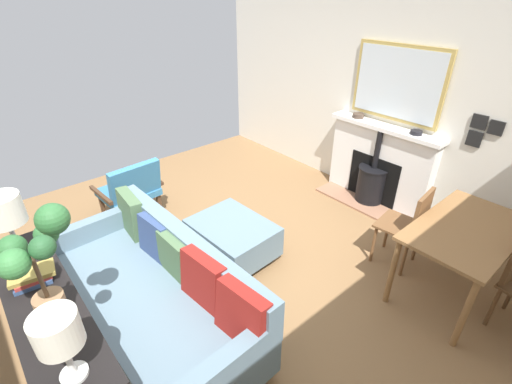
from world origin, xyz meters
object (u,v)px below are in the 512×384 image
fireplace (377,169)px  book_stack (32,277)px  table_lamp_near_end (3,211)px  potted_plant (33,257)px  mantel_bowl_far (416,132)px  sofa (158,291)px  dining_chair_near_fireplace (409,223)px  table_lamp_far_end (58,334)px  dining_table (465,237)px  armchair_accent (131,189)px  mantel_bowl_near (358,115)px  ottoman (233,237)px  console_table (46,310)px

fireplace → book_stack: bearing=-3.3°
table_lamp_near_end → potted_plant: bearing=92.4°
mantel_bowl_far → sofa: bearing=-7.0°
table_lamp_near_end → dining_chair_near_fireplace: (-2.96, 1.59, -0.60)m
table_lamp_near_end → table_lamp_far_end: 1.32m
table_lamp_near_end → potted_plant: (-0.04, 0.85, 0.11)m
dining_chair_near_fireplace → mantel_bowl_far: bearing=-149.1°
fireplace → dining_table: fireplace is taller
armchair_accent → potted_plant: size_ratio=1.08×
mantel_bowl_near → potted_plant: size_ratio=0.20×
sofa → potted_plant: bearing=15.3°
dining_table → mantel_bowl_near: bearing=-116.7°
table_lamp_near_end → dining_chair_near_fireplace: bearing=151.8°
mantel_bowl_far → fireplace: bearing=-88.9°
fireplace → dining_chair_near_fireplace: bearing=46.0°
ottoman → potted_plant: 2.02m
potted_plant → mantel_bowl_near: bearing=-171.1°
mantel_bowl_near → dining_table: size_ratio=0.12×
dining_table → dining_chair_near_fireplace: 0.51m
mantel_bowl_near → sofa: (3.12, 0.40, -0.72)m
armchair_accent → dining_chair_near_fireplace: size_ratio=0.91×
console_table → book_stack: bearing=-90.9°
mantel_bowl_far → potted_plant: size_ratio=0.18×
table_lamp_near_end → table_lamp_far_end: bearing=90.0°
ottoman → book_stack: size_ratio=2.87×
sofa → table_lamp_near_end: size_ratio=4.44×
ottoman → book_stack: (1.73, 0.07, 0.56)m
mantel_bowl_far → dining_chair_near_fireplace: (0.91, 0.55, -0.55)m
mantel_bowl_far → book_stack: mantel_bowl_far is taller
console_table → table_lamp_near_end: table_lamp_near_end is taller
sofa → armchair_accent: bearing=-107.0°
mantel_bowl_far → ottoman: size_ratio=0.15×
potted_plant → table_lamp_near_end: bearing=-87.6°
ottoman → dining_chair_near_fireplace: dining_chair_near_fireplace is taller
fireplace → mantel_bowl_far: (-0.01, 0.39, 0.61)m
sofa → potted_plant: 1.15m
console_table → fireplace: bearing=-179.9°
book_stack → dining_chair_near_fireplace: 3.19m
dining_chair_near_fireplace → table_lamp_near_end: bearing=-28.2°
console_table → table_lamp_near_end: size_ratio=3.69×
mantel_bowl_far → table_lamp_near_end: table_lamp_near_end is taller
mantel_bowl_near → armchair_accent: mantel_bowl_near is taller
console_table → dining_chair_near_fireplace: bearing=162.6°
potted_plant → dining_chair_near_fireplace: 3.10m
ottoman → fireplace: bearing=172.4°
mantel_bowl_far → console_table: 3.91m
dining_chair_near_fireplace → book_stack: bearing=-21.3°
fireplace → table_lamp_far_end: table_lamp_far_end is taller
mantel_bowl_near → potted_plant: (3.84, 0.60, 0.16)m
potted_plant → dining_table: size_ratio=0.62×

